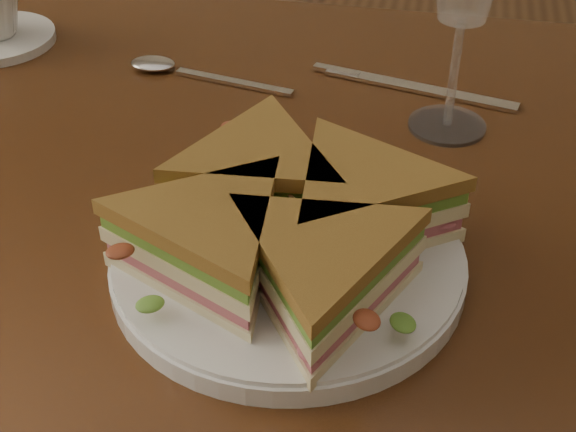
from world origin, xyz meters
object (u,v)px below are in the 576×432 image
(table, at_px, (263,275))
(sandwich_wedges, at_px, (288,222))
(knife, at_px, (405,86))
(plate, at_px, (288,261))
(spoon, at_px, (172,69))

(table, distance_m, sandwich_wedges, 0.18)
(knife, bearing_deg, table, -104.73)
(table, bearing_deg, sandwich_wedges, -66.18)
(table, bearing_deg, knife, 62.65)
(table, height_order, plate, plate)
(spoon, distance_m, knife, 0.24)
(plate, bearing_deg, table, 113.82)
(table, xyz_separation_m, spoon, (-0.14, 0.19, 0.10))
(table, xyz_separation_m, knife, (0.10, 0.20, 0.10))
(plate, height_order, spoon, plate)
(spoon, bearing_deg, table, -42.48)
(plate, xyz_separation_m, sandwich_wedges, (-0.00, 0.00, 0.04))
(table, distance_m, spoon, 0.26)
(plate, relative_size, knife, 1.22)
(spoon, bearing_deg, sandwich_wedges, -46.55)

